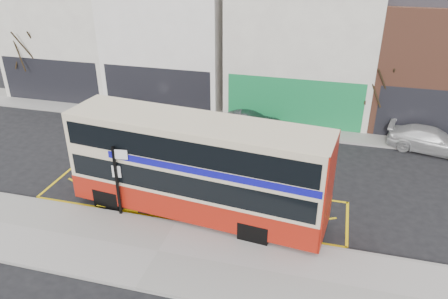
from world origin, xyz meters
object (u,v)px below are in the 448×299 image
(street_tree_left, at_px, (26,38))
(car_grey, at_px, (250,123))
(street_tree_right, at_px, (380,74))
(bus_stop_post, at_px, (118,175))
(double_decker_bus, at_px, (197,167))
(car_white, at_px, (431,140))
(car_silver, at_px, (119,116))

(street_tree_left, bearing_deg, car_grey, -6.74)
(car_grey, relative_size, street_tree_right, 0.71)
(bus_stop_post, bearing_deg, double_decker_bus, 11.39)
(car_grey, height_order, street_tree_right, street_tree_right)
(double_decker_bus, height_order, street_tree_left, street_tree_left)
(street_tree_left, bearing_deg, bus_stop_post, -42.96)
(street_tree_left, relative_size, street_tree_right, 1.20)
(car_white, xyz_separation_m, street_tree_right, (-3.07, 1.77, 3.03))
(car_grey, distance_m, car_white, 10.25)
(double_decker_bus, relative_size, bus_stop_post, 3.49)
(car_silver, xyz_separation_m, car_grey, (8.09, 1.22, -0.09))
(car_white, bearing_deg, street_tree_right, 71.36)
(car_silver, distance_m, car_white, 18.40)
(car_silver, height_order, street_tree_right, street_tree_right)
(car_silver, relative_size, car_grey, 1.10)
(car_white, distance_m, street_tree_right, 4.66)
(car_white, relative_size, street_tree_left, 0.71)
(car_silver, xyz_separation_m, street_tree_left, (-8.24, 3.15, 3.72))
(double_decker_bus, relative_size, car_grey, 2.91)
(double_decker_bus, distance_m, car_grey, 9.09)
(street_tree_left, bearing_deg, street_tree_right, 0.07)
(double_decker_bus, relative_size, street_tree_right, 2.07)
(street_tree_left, distance_m, street_tree_right, 23.53)
(bus_stop_post, height_order, street_tree_right, street_tree_right)
(car_silver, relative_size, street_tree_left, 0.65)
(car_grey, height_order, car_white, car_white)
(double_decker_bus, bearing_deg, car_grey, 93.57)
(car_white, bearing_deg, car_silver, 105.75)
(double_decker_bus, relative_size, car_white, 2.43)
(car_grey, height_order, street_tree_left, street_tree_left)
(car_grey, xyz_separation_m, street_tree_right, (7.19, 1.96, 3.06))
(double_decker_bus, relative_size, car_silver, 2.65)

